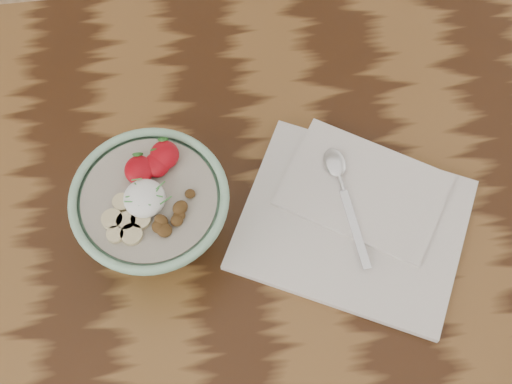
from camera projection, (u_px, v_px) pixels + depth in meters
The scene contains 4 objects.
table at pixel (228, 269), 103.39cm from camera, with size 160.00×90.00×75.00cm.
breakfast_bowl at pixel (153, 211), 89.87cm from camera, with size 19.60×19.60×12.95cm.
napkin at pixel (355, 217), 95.97cm from camera, with size 36.53×34.06×1.79cm.
spoon at pixel (340, 179), 96.83cm from camera, with size 3.87×18.16×0.95cm.
Camera 1 is at (-0.29, -34.39, 163.92)cm, focal length 50.00 mm.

